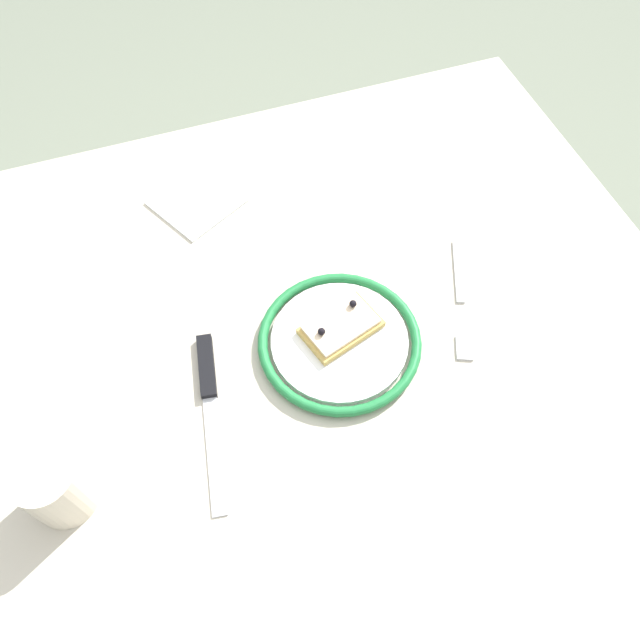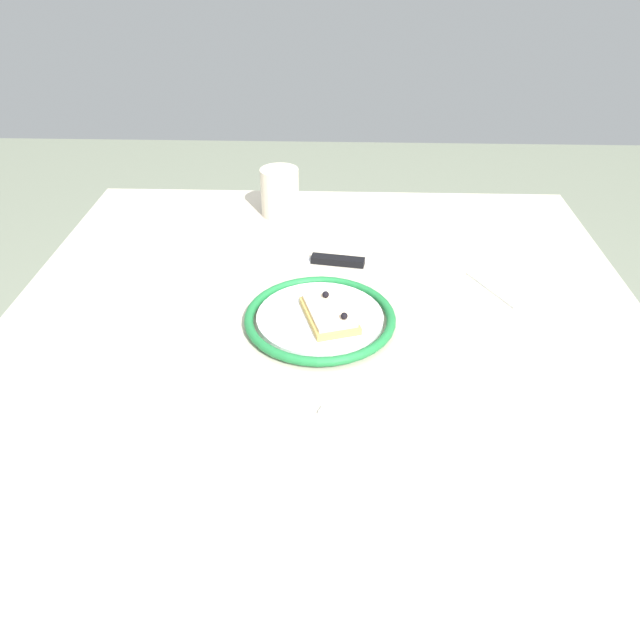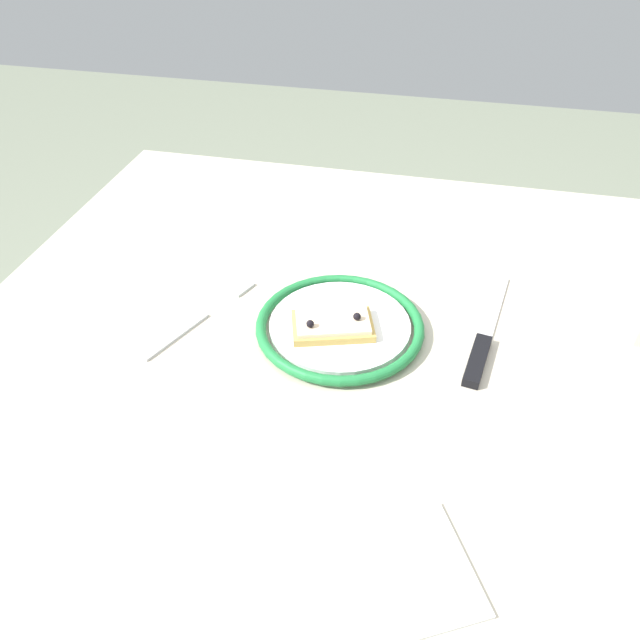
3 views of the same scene
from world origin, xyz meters
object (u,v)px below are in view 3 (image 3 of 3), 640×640
object	(u,v)px
plate	(340,326)
cup	(640,301)
dining_table	(333,378)
napkin	(407,572)
knife	(482,345)
fork	(202,316)
pizza_slice_near	(332,324)

from	to	relation	value
plate	cup	size ratio (longest dim) A/B	2.41
dining_table	napkin	distance (m)	0.34
knife	fork	size ratio (longest dim) A/B	1.25
knife	fork	xyz separation A→B (m)	(-0.37, -0.02, -0.00)
plate	pizza_slice_near	distance (m)	0.02
dining_table	napkin	size ratio (longest dim) A/B	8.52
plate	napkin	distance (m)	0.34
dining_table	cup	xyz separation A→B (m)	(0.38, 0.10, 0.12)
plate	knife	size ratio (longest dim) A/B	0.91
pizza_slice_near	knife	distance (m)	0.19
plate	fork	distance (m)	0.19
cup	dining_table	bearing A→B (deg)	-165.54
cup	napkin	bearing A→B (deg)	-121.40
cup	napkin	world-z (taller)	cup
plate	cup	distance (m)	0.38
dining_table	napkin	bearing A→B (deg)	-66.95
plate	fork	bearing A→B (deg)	-176.16
plate	fork	world-z (taller)	plate
plate	fork	size ratio (longest dim) A/B	1.14
knife	cup	size ratio (longest dim) A/B	2.64
dining_table	fork	distance (m)	0.20
pizza_slice_near	knife	size ratio (longest dim) A/B	0.49
fork	napkin	xyz separation A→B (m)	(0.31, -0.30, 0.00)
plate	pizza_slice_near	xyz separation A→B (m)	(-0.01, -0.01, 0.01)
fork	plate	bearing A→B (deg)	3.84
pizza_slice_near	cup	xyz separation A→B (m)	(0.38, 0.10, 0.02)
pizza_slice_near	cup	size ratio (longest dim) A/B	1.28
knife	cup	distance (m)	0.21
knife	fork	bearing A→B (deg)	-176.74
pizza_slice_near	fork	xyz separation A→B (m)	(-0.18, 0.00, -0.02)
fork	knife	bearing A→B (deg)	3.26
dining_table	knife	xyz separation A→B (m)	(0.19, 0.02, 0.08)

